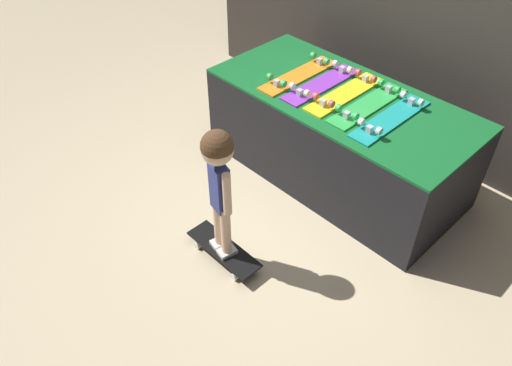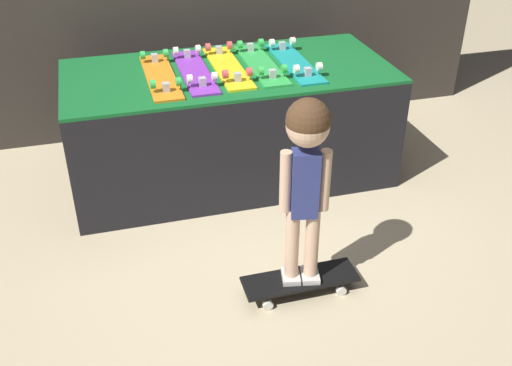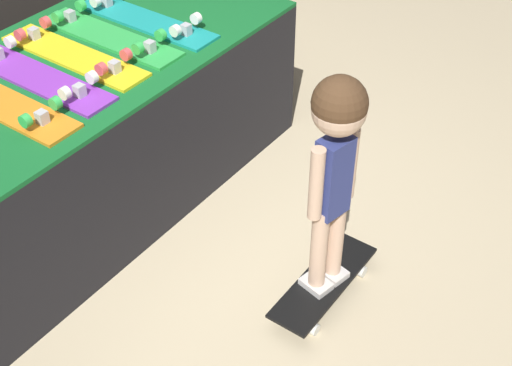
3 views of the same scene
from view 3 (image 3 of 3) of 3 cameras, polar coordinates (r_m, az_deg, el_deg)
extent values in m
plane|color=beige|center=(3.37, -4.68, -4.62)|extent=(16.00, 16.00, 0.00)
cube|color=black|center=(3.50, -13.14, 4.12)|extent=(2.08, 0.97, 0.74)
cube|color=#146028|center=(3.30, -14.11, 9.48)|extent=(2.08, 0.97, 0.02)
cube|color=orange|center=(3.06, -19.75, 6.05)|extent=(0.17, 0.77, 0.01)
cube|color=#B7B7BC|center=(2.86, -16.75, 5.06)|extent=(0.04, 0.04, 0.05)
cylinder|color=green|center=(2.88, -15.75, 6.18)|extent=(0.03, 0.05, 0.05)
cylinder|color=green|center=(2.81, -17.96, 4.76)|extent=(0.03, 0.05, 0.05)
cube|color=purple|center=(3.18, -17.00, 8.03)|extent=(0.17, 0.77, 0.01)
cylinder|color=white|center=(3.37, -19.08, 10.62)|extent=(0.03, 0.05, 0.05)
cube|color=#B7B7BC|center=(2.99, -13.93, 7.19)|extent=(0.04, 0.04, 0.05)
cylinder|color=white|center=(3.01, -12.99, 8.24)|extent=(0.03, 0.05, 0.05)
cylinder|color=white|center=(2.93, -15.05, 6.95)|extent=(0.03, 0.05, 0.05)
cube|color=yellow|center=(3.30, -14.35, 9.81)|extent=(0.17, 0.77, 0.01)
cube|color=#B7B7BC|center=(3.47, -17.34, 11.35)|extent=(0.04, 0.04, 0.05)
cylinder|color=#D84C4C|center=(3.50, -16.50, 12.23)|extent=(0.03, 0.05, 0.05)
cylinder|color=#D84C4C|center=(3.42, -18.36, 11.20)|extent=(0.03, 0.05, 0.05)
cube|color=#B7B7BC|center=(3.12, -11.24, 9.10)|extent=(0.04, 0.04, 0.05)
cylinder|color=#D84C4C|center=(3.15, -10.36, 10.08)|extent=(0.03, 0.05, 0.05)
cylinder|color=#D84C4C|center=(3.06, -12.27, 8.91)|extent=(0.03, 0.05, 0.05)
cube|color=green|center=(3.42, -11.64, 11.36)|extent=(0.17, 0.77, 0.01)
cube|color=#B7B7BC|center=(3.58, -14.65, 12.81)|extent=(0.04, 0.04, 0.05)
cylinder|color=green|center=(3.61, -13.85, 13.64)|extent=(0.03, 0.05, 0.05)
cylinder|color=green|center=(3.53, -15.60, 12.69)|extent=(0.03, 0.05, 0.05)
cube|color=#B7B7BC|center=(3.24, -8.48, 10.74)|extent=(0.04, 0.04, 0.05)
cylinder|color=green|center=(3.28, -7.64, 11.65)|extent=(0.03, 0.05, 0.05)
cylinder|color=green|center=(3.19, -9.43, 10.59)|extent=(0.03, 0.05, 0.05)
cube|color=teal|center=(3.54, -8.81, 12.69)|extent=(0.17, 0.77, 0.01)
cube|color=#B7B7BC|center=(3.69, -11.85, 14.07)|extent=(0.04, 0.04, 0.05)
cylinder|color=white|center=(3.64, -12.74, 13.98)|extent=(0.03, 0.05, 0.05)
cube|color=#B7B7BC|center=(3.37, -5.61, 12.13)|extent=(0.04, 0.04, 0.05)
cylinder|color=white|center=(3.40, -4.82, 12.99)|extent=(0.03, 0.05, 0.05)
cylinder|color=white|center=(3.31, -6.47, 12.02)|extent=(0.03, 0.05, 0.05)
cube|color=black|center=(3.08, 5.44, -7.85)|extent=(0.60, 0.19, 0.01)
cube|color=#B7B7BC|center=(3.23, 7.26, -6.09)|extent=(0.04, 0.04, 0.05)
cylinder|color=white|center=(3.27, 6.01, -5.83)|extent=(0.05, 0.03, 0.05)
cylinder|color=white|center=(3.22, 8.45, -6.98)|extent=(0.05, 0.03, 0.05)
cube|color=#B7B7BC|center=(2.99, 3.38, -10.57)|extent=(0.04, 0.04, 0.05)
cylinder|color=white|center=(3.04, 2.08, -10.22)|extent=(0.05, 0.03, 0.05)
cylinder|color=white|center=(2.99, 4.67, -11.56)|extent=(0.05, 0.03, 0.05)
cube|color=silver|center=(3.09, 6.10, -7.10)|extent=(0.11, 0.14, 0.03)
cylinder|color=#DBB293|center=(2.94, 6.38, -4.25)|extent=(0.07, 0.07, 0.40)
cube|color=silver|center=(3.04, 4.82, -8.04)|extent=(0.11, 0.14, 0.03)
cylinder|color=#DBB293|center=(2.88, 5.05, -5.19)|extent=(0.07, 0.07, 0.40)
cube|color=navy|center=(2.68, 6.19, 0.51)|extent=(0.14, 0.11, 0.35)
cylinder|color=#DBB293|center=(2.73, 7.52, 1.58)|extent=(0.06, 0.06, 0.32)
cylinder|color=#DBB293|center=(2.62, 4.85, -0.10)|extent=(0.06, 0.06, 0.32)
sphere|color=#DBB293|center=(2.51, 6.67, 5.88)|extent=(0.20, 0.20, 0.20)
sphere|color=#4C331E|center=(2.49, 6.71, 6.36)|extent=(0.20, 0.20, 0.20)
camera|label=1|loc=(3.74, 54.31, 33.01)|focal=35.00mm
camera|label=2|loc=(1.62, 83.10, -4.72)|focal=42.00mm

